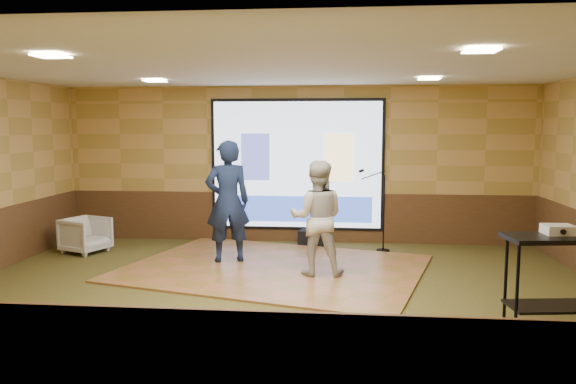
# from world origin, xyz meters

# --- Properties ---
(ground) EXTENTS (9.00, 9.00, 0.00)m
(ground) POSITION_xyz_m (0.00, 0.00, 0.00)
(ground) COLOR #2B3819
(ground) RESTS_ON ground
(room_shell) EXTENTS (9.04, 7.04, 3.02)m
(room_shell) POSITION_xyz_m (0.00, 0.00, 2.09)
(room_shell) COLOR tan
(room_shell) RESTS_ON ground
(wainscot_back) EXTENTS (9.00, 0.04, 0.95)m
(wainscot_back) POSITION_xyz_m (0.00, 3.48, 0.47)
(wainscot_back) COLOR #462C17
(wainscot_back) RESTS_ON ground
(wainscot_front) EXTENTS (9.00, 0.04, 0.95)m
(wainscot_front) POSITION_xyz_m (0.00, -3.48, 0.47)
(wainscot_front) COLOR #462C17
(wainscot_front) RESTS_ON ground
(projector_screen) EXTENTS (3.32, 0.06, 2.52)m
(projector_screen) POSITION_xyz_m (0.00, 3.44, 1.47)
(projector_screen) COLOR black
(projector_screen) RESTS_ON room_shell
(downlight_nw) EXTENTS (0.32, 0.32, 0.02)m
(downlight_nw) POSITION_xyz_m (-2.20, 1.80, 2.97)
(downlight_nw) COLOR #FFE7BF
(downlight_nw) RESTS_ON room_shell
(downlight_ne) EXTENTS (0.32, 0.32, 0.02)m
(downlight_ne) POSITION_xyz_m (2.20, 1.80, 2.97)
(downlight_ne) COLOR #FFE7BF
(downlight_ne) RESTS_ON room_shell
(downlight_sw) EXTENTS (0.32, 0.32, 0.02)m
(downlight_sw) POSITION_xyz_m (-2.20, -1.50, 2.97)
(downlight_sw) COLOR #FFE7BF
(downlight_sw) RESTS_ON room_shell
(downlight_se) EXTENTS (0.32, 0.32, 0.02)m
(downlight_se) POSITION_xyz_m (2.20, -1.50, 2.97)
(downlight_se) COLOR #FFE7BF
(downlight_se) RESTS_ON room_shell
(dance_floor) EXTENTS (5.21, 4.47, 0.03)m
(dance_floor) POSITION_xyz_m (-0.19, 1.32, 0.02)
(dance_floor) COLOR #985F38
(dance_floor) RESTS_ON ground
(player_left) EXTENTS (0.84, 0.69, 1.98)m
(player_left) POSITION_xyz_m (-0.98, 1.63, 1.02)
(player_left) COLOR #152244
(player_left) RESTS_ON dance_floor
(player_right) EXTENTS (0.83, 0.65, 1.70)m
(player_right) POSITION_xyz_m (0.50, 0.97, 0.88)
(player_right) COLOR beige
(player_right) RESTS_ON dance_floor
(av_table) EXTENTS (1.00, 0.53, 1.06)m
(av_table) POSITION_xyz_m (3.16, -1.02, 0.76)
(av_table) COLOR black
(av_table) RESTS_ON ground
(projector) EXTENTS (0.33, 0.28, 0.10)m
(projector) POSITION_xyz_m (3.24, -0.93, 1.11)
(projector) COLOR silver
(projector) RESTS_ON av_table
(mic_stand) EXTENTS (0.58, 0.24, 1.48)m
(mic_stand) POSITION_xyz_m (1.56, 2.80, 0.49)
(mic_stand) COLOR black
(mic_stand) RESTS_ON ground
(banquet_chair) EXTENTS (0.90, 0.89, 0.63)m
(banquet_chair) POSITION_xyz_m (-3.65, 2.14, 0.32)
(banquet_chair) COLOR gray
(banquet_chair) RESTS_ON ground
(duffel_bag) EXTENTS (0.53, 0.42, 0.29)m
(duffel_bag) POSITION_xyz_m (0.31, 3.13, 0.14)
(duffel_bag) COLOR black
(duffel_bag) RESTS_ON ground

